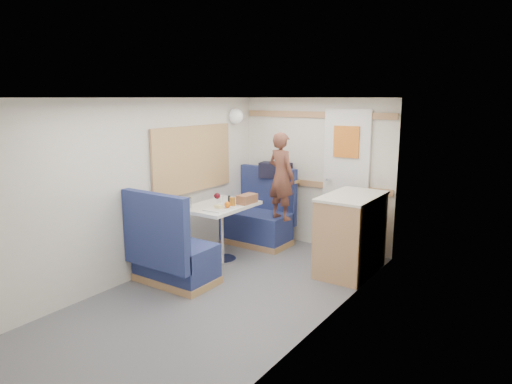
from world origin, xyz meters
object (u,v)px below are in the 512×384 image
Objects in this scene: dome_light at (236,116)px; pepper_grinder at (229,199)px; beer_glass at (232,202)px; salt_grinder at (221,199)px; orange_fruit at (227,205)px; wine_glass at (217,197)px; duffel_bag at (276,170)px; bench_near at (172,257)px; person at (281,176)px; bread_loaf at (247,199)px; cheese_block at (219,207)px; galley_counter at (351,233)px; tray at (219,209)px; bench_far at (260,222)px; tumbler_left at (188,203)px; dinette_table at (221,217)px.

dome_light is 1.27m from pepper_grinder.
beer_glass is 1.19× the size of salt_grinder.
wine_glass reaches higher than orange_fruit.
duffel_bag is 1.24m from wine_glass.
bench_near is at bearing -100.15° from beer_glass.
wine_glass is 1.95× the size of pepper_grinder.
wine_glass reaches higher than salt_grinder.
pepper_grinder is at bearing 93.62° from wine_glass.
duffel_bag is at bearing -36.90° from person.
dome_light is 1.29m from salt_grinder.
bread_loaf reaches higher than salt_grinder.
galley_counter is at bearing 29.67° from cheese_block.
orange_fruit reaches higher than salt_grinder.
duffel_bag is 1.40× the size of tray.
bench_far is 1.11m from wine_glass.
bread_loaf is (0.29, 0.15, 0.01)m from salt_grinder.
bench_near reaches higher than orange_fruit.
tumbler_left is at bearing -100.69° from bench_far.
wine_glass is at bearing -134.93° from beer_glass.
dinette_table is 0.82× the size of person.
tray is at bearing -56.31° from dinette_table.
person reaches higher than beer_glass.
dome_light is 0.75× the size of bread_loaf.
salt_grinder is (-0.09, 0.19, -0.08)m from wine_glass.
galley_counter is 8.72× the size of beer_glass.
person is 0.99m from cheese_block.
duffel_bag is 5.13× the size of pepper_grinder.
bench_far is at bearing 90.00° from dinette_table.
cheese_block is at bearing -82.71° from bench_far.
bread_loaf is (0.22, 0.24, 0.21)m from dinette_table.
cheese_block is (0.14, 0.66, 0.45)m from bench_near.
cheese_block is at bearing -100.91° from duffel_bag.
bench_far is at bearing 85.37° from salt_grinder.
orange_fruit is 0.38m from bread_loaf.
tray is (0.14, 0.66, 0.43)m from bench_near.
dinette_table is 8.72× the size of beer_glass.
person is 6.69× the size of wine_glass.
tumbler_left is 1.31× the size of salt_grinder.
bench_near is 11.84× the size of salt_grinder.
galley_counter is 1.18m from person.
bread_loaf is at bearing -94.38° from duffel_bag.
bread_loaf is (0.45, 0.57, -0.00)m from tumbler_left.
dome_light reaches higher than dinette_table.
dome_light reaches higher than bread_loaf.
bench_near is 0.75m from tumbler_left.
dinette_table is 10.70× the size of pepper_grinder.
beer_glass is at bearing -56.30° from dome_light.
dinette_table is 2.92× the size of tray.
salt_grinder is at bearing -163.17° from galley_counter.
bench_far is 1.30m from tumbler_left.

